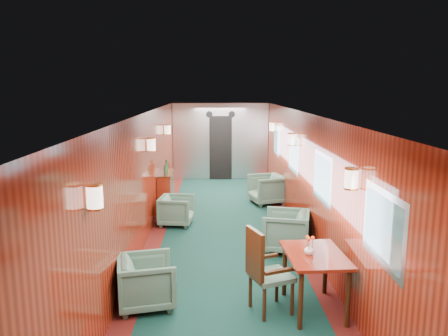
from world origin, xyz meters
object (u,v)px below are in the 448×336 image
at_px(side_chair, 264,268).
at_px(armchair_left_far, 176,210).
at_px(armchair_right_near, 286,231).
at_px(credenza, 166,191).
at_px(armchair_right_far, 267,189).
at_px(dining_table, 315,263).
at_px(armchair_left_near, 147,282).

relative_size(side_chair, armchair_left_far, 1.64).
bearing_deg(armchair_right_near, credenza, -124.35).
bearing_deg(armchair_right_far, credenza, -92.45).
bearing_deg(armchair_left_far, dining_table, -143.05).
bearing_deg(dining_table, armchair_right_far, 86.61).
height_order(credenza, armchair_left_near, credenza).
bearing_deg(armchair_right_far, armchair_left_far, -67.30).
bearing_deg(dining_table, credenza, 113.81).
distance_m(dining_table, credenza, 5.33).
bearing_deg(armchair_left_far, credenza, 23.83).
xyz_separation_m(side_chair, armchair_right_far, (0.69, 5.37, -0.25)).
height_order(side_chair, credenza, credenza).
relative_size(armchair_left_far, armchair_right_near, 0.86).
bearing_deg(armchair_left_near, side_chair, -110.65).
xyz_separation_m(credenza, armchair_left_near, (0.22, -4.58, -0.14)).
distance_m(credenza, armchair_left_far, 1.16).
xyz_separation_m(side_chair, armchair_left_near, (-1.52, 0.22, -0.27)).
distance_m(armchair_right_near, armchair_right_far, 3.21).
bearing_deg(side_chair, dining_table, -16.56).
xyz_separation_m(side_chair, armchair_right_near, (0.64, 2.16, -0.25)).
relative_size(credenza, armchair_right_far, 1.50).
height_order(dining_table, armchair_left_far, dining_table).
xyz_separation_m(credenza, armchair_right_far, (2.44, 0.57, -0.11)).
relative_size(dining_table, armchair_right_near, 1.35).
distance_m(credenza, armchair_right_far, 2.51).
xyz_separation_m(dining_table, armchair_left_near, (-2.18, 0.17, -0.32)).
distance_m(credenza, armchair_right_near, 3.56).
xyz_separation_m(side_chair, credenza, (-1.75, 4.80, -0.14)).
bearing_deg(armchair_right_near, armchair_left_near, -34.61).
bearing_deg(armchair_right_far, armchair_right_near, -16.47).
bearing_deg(side_chair, armchair_right_far, 61.71).
bearing_deg(armchair_left_far, side_chair, -151.72).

